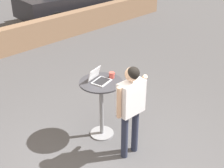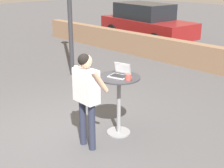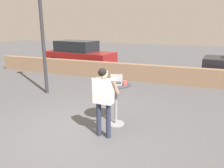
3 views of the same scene
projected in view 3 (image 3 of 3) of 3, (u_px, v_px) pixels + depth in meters
ground_plane at (83, 131)px, 5.20m from camera, size 50.00×50.00×0.00m
pavement_kerb at (139, 73)px, 9.82m from camera, size 15.66×0.35×0.75m
cafe_table at (116, 97)px, 5.40m from camera, size 0.73×0.73×1.07m
laptop at (116, 82)px, 5.33m from camera, size 0.36×0.35×0.21m
coffee_mug at (125, 83)px, 5.20m from camera, size 0.13×0.09×0.10m
standing_person at (103, 94)px, 4.71m from camera, size 0.58×0.34×1.59m
parked_car_near_street at (79, 54)px, 13.23m from camera, size 4.49×2.22×1.54m
street_lamp at (40, 2)px, 7.31m from camera, size 0.32×0.32×5.06m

